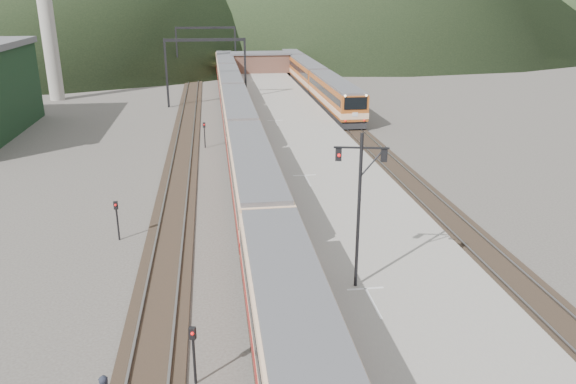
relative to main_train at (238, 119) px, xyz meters
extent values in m
cube|color=black|center=(0.00, 1.53, -1.82)|extent=(2.60, 200.00, 0.12)
cube|color=slate|center=(-0.72, 1.53, -1.72)|extent=(0.10, 200.00, 0.14)
cube|color=slate|center=(0.72, 1.53, -1.72)|extent=(0.10, 200.00, 0.14)
cube|color=black|center=(-5.00, 1.53, -1.82)|extent=(2.60, 200.00, 0.12)
cube|color=slate|center=(-5.72, 1.53, -1.72)|extent=(0.10, 200.00, 0.14)
cube|color=slate|center=(-4.28, 1.53, -1.72)|extent=(0.10, 200.00, 0.14)
cube|color=black|center=(11.50, 1.53, -1.82)|extent=(2.60, 200.00, 0.12)
cube|color=slate|center=(10.78, 1.53, -1.72)|extent=(0.10, 200.00, 0.14)
cube|color=slate|center=(12.22, 1.53, -1.72)|extent=(0.10, 200.00, 0.14)
cube|color=gray|center=(5.60, -0.47, -1.38)|extent=(8.00, 100.00, 1.00)
cube|color=black|center=(-7.50, 16.53, 2.12)|extent=(0.25, 0.25, 8.00)
cube|color=black|center=(1.80, 16.53, 2.12)|extent=(0.25, 0.25, 8.00)
cube|color=black|center=(-2.85, 16.53, 5.92)|extent=(9.30, 0.22, 0.35)
cube|color=black|center=(-7.50, 41.53, 2.12)|extent=(0.25, 0.25, 8.00)
cube|color=black|center=(1.80, 41.53, 2.12)|extent=(0.25, 0.25, 8.00)
cube|color=black|center=(-2.85, 41.53, 5.92)|extent=(9.30, 0.22, 0.35)
cube|color=brown|center=(5.60, 39.53, 0.52)|extent=(9.00, 4.00, 2.80)
cube|color=slate|center=(5.60, 39.53, 2.07)|extent=(9.40, 4.40, 0.30)
cube|color=#E9BA90|center=(0.00, -37.31, 0.00)|extent=(2.70, 18.15, 3.30)
cube|color=#E9BA90|center=(0.00, -18.65, 0.00)|extent=(2.70, 18.15, 3.30)
cube|color=#E9BA90|center=(0.00, 0.00, 0.00)|extent=(2.70, 18.15, 3.30)
cube|color=#E9BA90|center=(0.00, 18.65, 0.00)|extent=(2.70, 18.15, 3.30)
cube|color=#E9BA90|center=(0.00, 37.31, 0.00)|extent=(2.70, 18.15, 3.30)
cube|color=#A44F1B|center=(11.50, 10.34, 0.04)|extent=(2.76, 18.59, 3.37)
cube|color=#A44F1B|center=(11.50, 29.43, 0.04)|extent=(2.76, 18.59, 3.37)
cube|color=#A44F1B|center=(11.50, 48.52, 0.04)|extent=(2.76, 18.59, 3.37)
cylinder|color=black|center=(3.44, -30.94, 2.49)|extent=(0.14, 0.14, 6.74)
cube|color=black|center=(3.44, -30.94, 5.27)|extent=(2.17, 0.53, 0.07)
cube|color=black|center=(2.56, -30.75, 4.97)|extent=(0.28, 0.23, 0.50)
cube|color=black|center=(4.32, -31.13, 4.97)|extent=(0.28, 0.23, 0.50)
cylinder|color=black|center=(-3.35, -35.25, -0.88)|extent=(0.10, 0.10, 2.00)
cube|color=black|center=(-3.35, -35.25, 0.17)|extent=(0.26, 0.23, 0.45)
cylinder|color=black|center=(-3.11, -3.09, -0.88)|extent=(0.10, 0.10, 2.00)
cube|color=black|center=(-3.11, -3.09, 0.17)|extent=(0.24, 0.18, 0.45)
cylinder|color=black|center=(-7.77, -22.37, -0.88)|extent=(0.10, 0.10, 2.00)
cube|color=black|center=(-7.77, -22.37, 0.17)|extent=(0.22, 0.16, 0.45)
camera|label=1|loc=(-2.34, -51.83, 11.02)|focal=35.00mm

